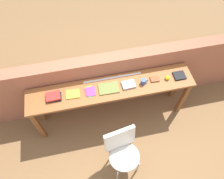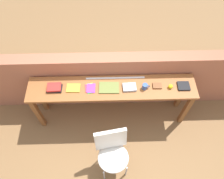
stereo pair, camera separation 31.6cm
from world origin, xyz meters
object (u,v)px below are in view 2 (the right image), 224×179
at_px(mug, 145,86).
at_px(pamphlet_pile_colourful, 90,88).
at_px(leather_journal_brown, 157,86).
at_px(book_stack_leftmost, 54,88).
at_px(magazine_cycling, 73,88).
at_px(book_repair_rightmost, 184,86).
at_px(chair_white_moulded, 112,152).
at_px(book_open_centre, 109,88).
at_px(sports_ball_small, 171,86).

bearing_deg(mug, pamphlet_pile_colourful, 178.53).
height_order(mug, leather_journal_brown, mug).
xyz_separation_m(book_stack_leftmost, pamphlet_pile_colourful, (0.52, -0.01, -0.02)).
xyz_separation_m(magazine_cycling, leather_journal_brown, (1.23, 0.00, 0.00)).
height_order(pamphlet_pile_colourful, book_repair_rightmost, book_repair_rightmost).
distance_m(chair_white_moulded, mug, 1.03).
height_order(chair_white_moulded, pamphlet_pile_colourful, same).
xyz_separation_m(chair_white_moulded, mug, (0.50, 0.82, 0.40)).
bearing_deg(book_stack_leftmost, magazine_cycling, -0.26).
relative_size(chair_white_moulded, mug, 8.10).
height_order(book_stack_leftmost, leather_journal_brown, book_stack_leftmost).
xyz_separation_m(book_open_centre, leather_journal_brown, (0.71, 0.01, 0.00)).
distance_m(mug, book_repair_rightmost, 0.58).
bearing_deg(book_open_centre, chair_white_moulded, -86.67).
bearing_deg(book_open_centre, mug, -0.33).
xyz_separation_m(chair_white_moulded, magazine_cycling, (-0.55, 0.84, 0.36)).
relative_size(sports_ball_small, book_repair_rightmost, 0.38).
distance_m(magazine_cycling, pamphlet_pile_colourful, 0.25).
xyz_separation_m(magazine_cycling, pamphlet_pile_colourful, (0.25, -0.00, -0.00)).
bearing_deg(chair_white_moulded, book_open_centre, 91.79).
relative_size(book_open_centre, mug, 2.69).
relative_size(book_stack_leftmost, sports_ball_small, 3.36).
bearing_deg(magazine_cycling, book_stack_leftmost, -178.34).
bearing_deg(book_repair_rightmost, chair_white_moulded, -141.36).
bearing_deg(mug, sports_ball_small, -0.12).
xyz_separation_m(leather_journal_brown, sports_ball_small, (0.19, -0.03, 0.02)).
distance_m(chair_white_moulded, book_open_centre, 0.91).
bearing_deg(pamphlet_pile_colourful, book_repair_rightmost, -0.26).
distance_m(magazine_cycling, book_repair_rightmost, 1.62).
xyz_separation_m(chair_white_moulded, pamphlet_pile_colourful, (-0.30, 0.84, 0.36)).
bearing_deg(book_stack_leftmost, chair_white_moulded, -45.59).
height_order(mug, sports_ball_small, mug).
height_order(mug, book_repair_rightmost, mug).
bearing_deg(pamphlet_pile_colourful, book_open_centre, -0.72).
height_order(book_stack_leftmost, book_open_centre, book_stack_leftmost).
xyz_separation_m(book_open_centre, mug, (0.52, -0.02, 0.04)).
distance_m(magazine_cycling, leather_journal_brown, 1.23).
distance_m(chair_white_moulded, book_stack_leftmost, 1.24).
distance_m(chair_white_moulded, book_repair_rightmost, 1.40).
distance_m(book_open_centre, mug, 0.52).
bearing_deg(mug, leather_journal_brown, 8.66).
bearing_deg(magazine_cycling, pamphlet_pile_colourful, 0.84).
distance_m(leather_journal_brown, book_repair_rightmost, 0.39).
bearing_deg(sports_ball_small, book_stack_leftmost, 179.08).
bearing_deg(chair_white_moulded, book_stack_leftmost, 134.41).
height_order(chair_white_moulded, leather_journal_brown, leather_journal_brown).
bearing_deg(book_stack_leftmost, mug, -1.15).
bearing_deg(magazine_cycling, sports_ball_small, 0.87).
height_order(book_stack_leftmost, book_repair_rightmost, book_stack_leftmost).
height_order(book_open_centre, sports_ball_small, sports_ball_small).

